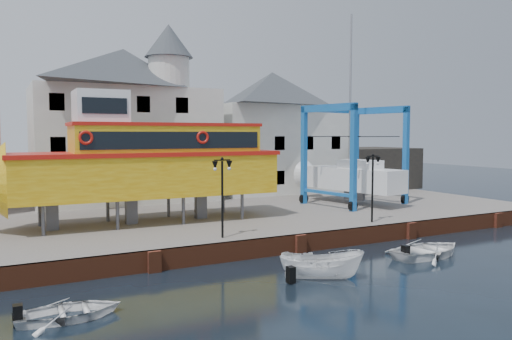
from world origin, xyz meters
name	(u,v)px	position (x,y,z in m)	size (l,w,h in m)	color
ground	(300,253)	(0.00, 0.00, 0.00)	(140.00, 140.00, 0.00)	black
hardstanding	(219,215)	(0.00, 11.00, 0.50)	(44.00, 22.00, 1.00)	#645B55
quay_wall	(299,243)	(0.00, 0.10, 0.50)	(44.00, 0.47, 1.00)	brown
building_white_main	(127,122)	(-4.87, 18.39, 7.34)	(14.00, 8.30, 14.00)	silver
building_white_right	(272,132)	(9.00, 19.00, 6.60)	(12.00, 8.00, 11.20)	silver
shed_dark	(368,168)	(19.00, 17.00, 3.00)	(8.00, 7.00, 4.00)	black
lamp_post_left	(222,177)	(-4.00, 1.20, 4.17)	(1.12, 0.32, 4.20)	black
lamp_post_right	(373,170)	(6.00, 1.20, 4.17)	(1.12, 0.32, 4.20)	black
tour_boat	(131,162)	(-7.18, 7.47, 4.71)	(18.16, 4.71, 7.87)	#59595E
travel_lift	(346,172)	(10.05, 9.03, 3.42)	(7.63, 9.91, 14.54)	#0F67B8
motorboat_a	(322,279)	(-1.73, -4.50, 0.00)	(1.40, 3.72, 1.43)	white
motorboat_b	(428,256)	(5.55, -3.75, 0.00)	(3.24, 4.54, 0.94)	white
motorboat_d	(69,319)	(-12.26, -4.39, 0.00)	(2.53, 3.54, 0.73)	white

